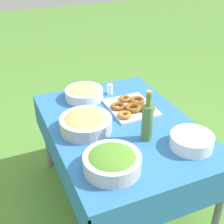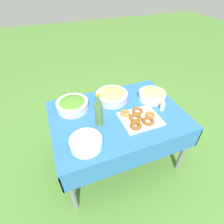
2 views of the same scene
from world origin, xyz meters
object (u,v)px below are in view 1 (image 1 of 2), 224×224
object	(u,v)px
salad_bowl	(112,161)
plate_stack	(192,141)
bread_bowl	(86,122)
pasta_bowl	(84,93)
donut_platter	(132,107)
olive_oil_bottle	(147,121)

from	to	relation	value
salad_bowl	plate_stack	xyz separation A→B (m)	(-0.00, 0.52, -0.02)
salad_bowl	bread_bowl	world-z (taller)	salad_bowl
salad_bowl	bread_bowl	bearing A→B (deg)	-179.80
pasta_bowl	plate_stack	world-z (taller)	pasta_bowl
bread_bowl	plate_stack	bearing A→B (deg)	50.87
donut_platter	plate_stack	xyz separation A→B (m)	(0.55, 0.13, 0.02)
olive_oil_bottle	bread_bowl	size ratio (longest dim) A/B	0.98
donut_platter	plate_stack	bearing A→B (deg)	13.12
salad_bowl	donut_platter	bearing A→B (deg)	144.63
donut_platter	bread_bowl	size ratio (longest dim) A/B	1.09
donut_platter	bread_bowl	world-z (taller)	bread_bowl
bread_bowl	olive_oil_bottle	bearing A→B (deg)	51.79
plate_stack	bread_bowl	world-z (taller)	bread_bowl
pasta_bowl	donut_platter	world-z (taller)	pasta_bowl
salad_bowl	pasta_bowl	xyz separation A→B (m)	(-0.85, 0.13, -0.01)
salad_bowl	pasta_bowl	size ratio (longest dim) A/B	1.09
salad_bowl	donut_platter	xyz separation A→B (m)	(-0.55, 0.39, -0.04)
plate_stack	bread_bowl	xyz separation A→B (m)	(-0.42, -0.52, 0.01)
salad_bowl	bread_bowl	distance (m)	0.43
donut_platter	olive_oil_bottle	bearing A→B (deg)	-12.40
donut_platter	pasta_bowl	bearing A→B (deg)	-138.41
olive_oil_bottle	pasta_bowl	bearing A→B (deg)	-164.84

